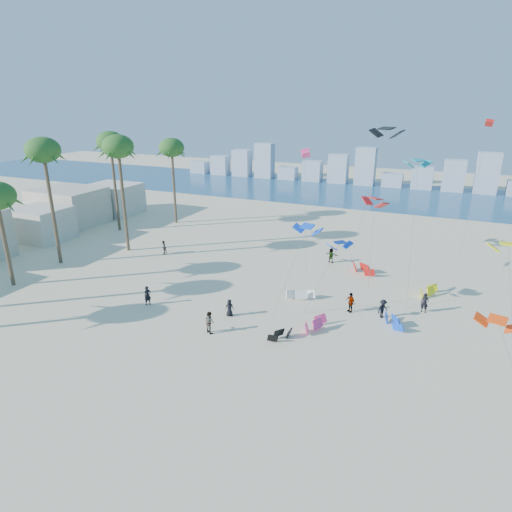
% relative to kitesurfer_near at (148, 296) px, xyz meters
% --- Properties ---
extents(ground, '(220.00, 220.00, 0.00)m').
position_rel_kitesurfer_near_xyz_m(ground, '(5.95, -10.79, -0.94)').
color(ground, beige).
rests_on(ground, ground).
extents(ocean, '(220.00, 220.00, 0.00)m').
position_rel_kitesurfer_near_xyz_m(ocean, '(5.95, 61.21, -0.94)').
color(ocean, navy).
rests_on(ocean, ground).
extents(kitesurfer_near, '(0.74, 0.82, 1.88)m').
position_rel_kitesurfer_near_xyz_m(kitesurfer_near, '(0.00, 0.00, 0.00)').
color(kitesurfer_near, black).
rests_on(kitesurfer_near, ground).
extents(kitesurfer_mid, '(1.14, 1.05, 1.89)m').
position_rel_kitesurfer_near_xyz_m(kitesurfer_mid, '(7.95, -2.25, 0.00)').
color(kitesurfer_mid, gray).
rests_on(kitesurfer_mid, ground).
extents(kitesurfers_far, '(32.09, 18.02, 1.90)m').
position_rel_kitesurfer_near_xyz_m(kitesurfers_far, '(12.99, 10.08, -0.06)').
color(kitesurfers_far, black).
rests_on(kitesurfers_far, ground).
extents(grounded_kites, '(14.28, 19.90, 1.02)m').
position_rel_kitesurfer_near_xyz_m(grounded_kites, '(17.90, 7.99, -0.48)').
color(grounded_kites, black).
rests_on(grounded_kites, ground).
extents(flying_kites, '(28.39, 33.25, 16.83)m').
position_rel_kitesurfer_near_xyz_m(flying_kites, '(20.44, 13.21, 10.40)').
color(flying_kites, blue).
rests_on(flying_kites, ground).
extents(palm_row, '(11.09, 44.80, 14.67)m').
position_rel_kitesurfer_near_xyz_m(palm_row, '(-16.00, 5.40, 10.35)').
color(palm_row, brown).
rests_on(palm_row, ground).
extents(beachfront_buildings, '(11.50, 43.00, 6.00)m').
position_rel_kitesurfer_near_xyz_m(beachfront_buildings, '(-27.74, 10.02, 1.73)').
color(beachfront_buildings, beige).
rests_on(beachfront_buildings, ground).
extents(distant_skyline, '(85.00, 3.00, 8.40)m').
position_rel_kitesurfer_near_xyz_m(distant_skyline, '(4.76, 71.21, 2.15)').
color(distant_skyline, '#9EADBF').
rests_on(distant_skyline, ground).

